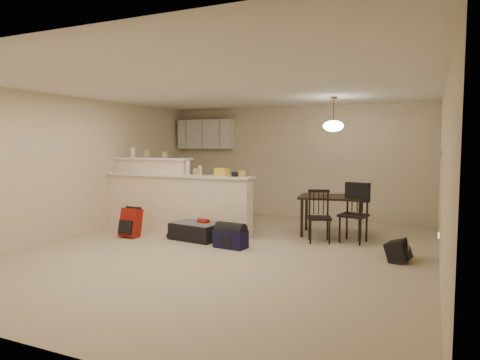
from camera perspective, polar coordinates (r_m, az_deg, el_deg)
The scene contains 23 objects.
room at distance 6.56m, azimuth -1.72°, elevation 1.25°, with size 7.00×7.02×2.50m.
breakfast_bar at distance 8.34m, azimuth -9.63°, elevation -2.48°, with size 3.08×0.58×1.39m.
upper_cabinets at distance 10.51m, azimuth -4.58°, elevation 6.11°, with size 1.40×0.34×0.70m, color white.
kitchen_counter at distance 10.37m, azimuth -3.90°, elevation -1.90°, with size 1.80×0.60×0.90m, color white.
thermostat at distance 7.43m, azimuth 25.21°, elevation 3.14°, with size 0.02×0.12×0.12m, color beige.
jar at distance 8.93m, azimuth -14.08°, elevation 3.59°, with size 0.10×0.10×0.20m, color silver.
cereal_box at distance 8.72m, azimuth -12.29°, elevation 3.46°, with size 0.10×0.07×0.16m, color tan.
small_box at distance 8.47m, azimuth -9.96°, elevation 3.33°, with size 0.08×0.06×0.12m, color tan.
bottle_a at distance 7.95m, azimuth -6.95°, elevation 1.62°, with size 0.07×0.07×0.26m, color silver.
bottle_b at distance 7.82m, azimuth -5.36°, elevation 1.29°, with size 0.06×0.06×0.18m, color silver.
bag_lump at distance 7.61m, azimuth -2.45°, elevation 1.06°, with size 0.22×0.18×0.14m, color tan.
pouch at distance 7.49m, azimuth -0.57°, elevation 0.77°, with size 0.12×0.10×0.08m, color tan.
extra_item_x at distance 7.44m, azimuth 0.38°, elevation 0.86°, with size 0.12×0.10×0.11m, color tan.
extra_item_y at distance 7.85m, azimuth -5.70°, elevation 1.10°, with size 0.13×0.10×0.13m, color tan.
dining_table at distance 7.92m, azimuth 12.16°, elevation -2.73°, with size 1.25×0.92×0.72m.
pendant_lamp at distance 7.87m, azimuth 12.34°, elevation 7.12°, with size 0.36×0.36×0.62m.
dining_chair_near at distance 7.37m, azimuth 10.53°, elevation -4.78°, with size 0.38×0.37×0.88m, color black, non-canonical shape.
dining_chair_far at distance 7.46m, azimuth 14.89°, elevation -4.35°, with size 0.43×0.41×0.98m, color black, non-canonical shape.
suitcase at distance 7.54m, azimuth -5.85°, elevation -6.82°, with size 0.84×0.54×0.28m, color black.
red_backpack at distance 7.92m, azimuth -14.36°, elevation -5.55°, with size 0.34×0.21×0.51m, color maroon.
navy_duffel at distance 6.91m, azimuth -1.25°, elevation -7.88°, with size 0.51×0.28×0.28m, color #131136.
black_daypack at distance 6.51m, azimuth 20.29°, elevation -8.90°, with size 0.34×0.24×0.30m, color black.
cardboard_sheet at distance 6.67m, azimuth 21.46°, elevation -8.52°, with size 0.42×0.02×0.32m, color tan.
Camera 1 is at (2.88, -5.88, 1.66)m, focal length 32.00 mm.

